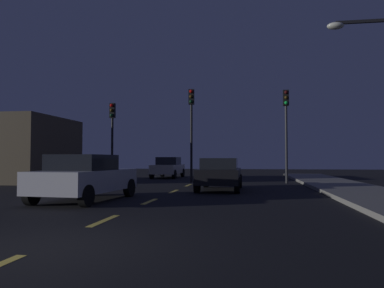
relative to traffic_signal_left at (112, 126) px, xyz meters
name	(u,v)px	position (x,y,z in m)	size (l,w,h in m)	color
ground_plane	(154,199)	(5.09, -9.30, -3.36)	(80.00, 80.00, 0.00)	black
lane_stripe_second	(104,221)	(5.09, -13.70, -3.35)	(0.16, 1.60, 0.01)	#EACC4C
lane_stripe_third	(150,201)	(5.09, -9.90, -3.35)	(0.16, 1.60, 0.01)	#EACC4C
lane_stripe_fourth	(174,191)	(5.09, -6.10, -3.35)	(0.16, 1.60, 0.01)	#EACC4C
lane_stripe_fifth	(188,185)	(5.09, -2.30, -3.35)	(0.16, 1.60, 0.01)	#EACC4C
lane_stripe_sixth	(198,181)	(5.09, 1.50, -3.35)	(0.16, 1.60, 0.01)	#EACC4C
lane_stripe_seventh	(206,178)	(5.09, 5.30, -3.35)	(0.16, 1.60, 0.01)	#EACC4C
traffic_signal_left	(112,126)	(0.00, 0.00, 0.00)	(0.32, 0.38, 4.78)	black
traffic_signal_center	(191,118)	(4.88, 0.00, 0.45)	(0.32, 0.38, 5.49)	black
traffic_signal_right	(286,118)	(10.32, 0.00, 0.33)	(0.32, 0.38, 5.30)	#2D2D30
car_stopped_ahead	(220,174)	(6.97, -5.15, -2.63)	(1.84, 4.14, 1.41)	black
car_adjacent_lane	(85,177)	(2.92, -10.01, -2.58)	(2.27, 4.35, 1.51)	silver
car_oncoming_far	(168,167)	(2.31, 5.30, -2.59)	(1.88, 4.14, 1.52)	beige
street_lamp_right	(378,87)	(12.52, -8.50, 0.41)	(2.07, 0.36, 6.09)	#4C4C51
storefront_left	(27,150)	(-5.01, -0.90, -1.42)	(4.21, 6.01, 3.87)	brown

